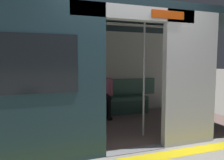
{
  "coord_description": "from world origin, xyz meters",
  "views": [
    {
      "loc": [
        1.35,
        2.89,
        1.39
      ],
      "look_at": [
        -0.04,
        -1.25,
        1.0
      ],
      "focal_mm": 33.56,
      "sensor_mm": 36.0,
      "label": 1
    }
  ],
  "objects_px": {
    "bench_seat": "(98,102)",
    "book": "(118,96)",
    "handbag": "(87,95)",
    "grab_pole_door": "(99,79)",
    "train_car": "(108,55)",
    "person_seated": "(103,90)",
    "grab_pole_far": "(144,78)"
  },
  "relations": [
    {
      "from": "handbag",
      "to": "grab_pole_door",
      "type": "xyz_separation_m",
      "value": [
        0.14,
        1.76,
        0.55
      ]
    },
    {
      "from": "bench_seat",
      "to": "book",
      "type": "height_order",
      "value": "book"
    },
    {
      "from": "handbag",
      "to": "grab_pole_far",
      "type": "xyz_separation_m",
      "value": [
        -0.72,
        1.71,
        0.55
      ]
    },
    {
      "from": "bench_seat",
      "to": "grab_pole_far",
      "type": "distance_m",
      "value": 1.87
    },
    {
      "from": "person_seated",
      "to": "book",
      "type": "relative_size",
      "value": 5.37
    },
    {
      "from": "book",
      "to": "grab_pole_far",
      "type": "bearing_deg",
      "value": 102.56
    },
    {
      "from": "train_car",
      "to": "bench_seat",
      "type": "height_order",
      "value": "train_car"
    },
    {
      "from": "handbag",
      "to": "book",
      "type": "bearing_deg",
      "value": 179.84
    },
    {
      "from": "book",
      "to": "grab_pole_far",
      "type": "xyz_separation_m",
      "value": [
        0.11,
        1.71,
        0.62
      ]
    },
    {
      "from": "bench_seat",
      "to": "grab_pole_door",
      "type": "distance_m",
      "value": 1.91
    },
    {
      "from": "book",
      "to": "grab_pole_door",
      "type": "xyz_separation_m",
      "value": [
        0.98,
        1.75,
        0.62
      ]
    },
    {
      "from": "grab_pole_far",
      "to": "train_car",
      "type": "bearing_deg",
      "value": -52.13
    },
    {
      "from": "train_car",
      "to": "grab_pole_door",
      "type": "distance_m",
      "value": 0.9
    },
    {
      "from": "train_car",
      "to": "person_seated",
      "type": "xyz_separation_m",
      "value": [
        -0.17,
        -0.97,
        -0.86
      ]
    },
    {
      "from": "train_car",
      "to": "person_seated",
      "type": "height_order",
      "value": "train_car"
    },
    {
      "from": "book",
      "to": "bench_seat",
      "type": "bearing_deg",
      "value": 21.03
    },
    {
      "from": "bench_seat",
      "to": "book",
      "type": "distance_m",
      "value": 0.56
    },
    {
      "from": "book",
      "to": "grab_pole_far",
      "type": "height_order",
      "value": "grab_pole_far"
    },
    {
      "from": "handbag",
      "to": "book",
      "type": "relative_size",
      "value": 1.18
    },
    {
      "from": "handbag",
      "to": "grab_pole_door",
      "type": "bearing_deg",
      "value": 85.5
    },
    {
      "from": "person_seated",
      "to": "book",
      "type": "bearing_deg",
      "value": -167.72
    },
    {
      "from": "bench_seat",
      "to": "handbag",
      "type": "xyz_separation_m",
      "value": [
        0.29,
        -0.05,
        0.19
      ]
    },
    {
      "from": "bench_seat",
      "to": "book",
      "type": "xyz_separation_m",
      "value": [
        -0.55,
        -0.04,
        0.12
      ]
    },
    {
      "from": "person_seated",
      "to": "handbag",
      "type": "height_order",
      "value": "person_seated"
    },
    {
      "from": "bench_seat",
      "to": "train_car",
      "type": "bearing_deg",
      "value": 86.29
    },
    {
      "from": "handbag",
      "to": "book",
      "type": "xyz_separation_m",
      "value": [
        -0.84,
        0.0,
        -0.07
      ]
    },
    {
      "from": "person_seated",
      "to": "book",
      "type": "distance_m",
      "value": 0.5
    },
    {
      "from": "bench_seat",
      "to": "grab_pole_door",
      "type": "xyz_separation_m",
      "value": [
        0.43,
        1.71,
        0.74
      ]
    },
    {
      "from": "book",
      "to": "grab_pole_door",
      "type": "bearing_deg",
      "value": 77.27
    },
    {
      "from": "bench_seat",
      "to": "grab_pole_far",
      "type": "xyz_separation_m",
      "value": [
        -0.43,
        1.66,
        0.74
      ]
    },
    {
      "from": "train_car",
      "to": "handbag",
      "type": "distance_m",
      "value": 1.48
    },
    {
      "from": "person_seated",
      "to": "train_car",
      "type": "bearing_deg",
      "value": 80.22
    }
  ]
}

